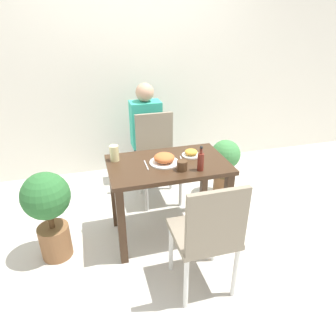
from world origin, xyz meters
name	(u,v)px	position (x,y,z in m)	size (l,w,h in m)	color
ground_plane	(168,232)	(0.00, 0.00, 0.00)	(16.00, 16.00, 0.00)	beige
wall_back	(133,65)	(0.00, 1.49, 1.30)	(8.00, 0.05, 2.60)	white
dining_table	(168,177)	(0.00, 0.00, 0.59)	(0.99, 0.61, 0.73)	#3D2819
chair_near	(208,233)	(0.08, -0.70, 0.52)	(0.42, 0.42, 0.92)	gray
chair_far	(157,153)	(0.07, 0.66, 0.52)	(0.42, 0.42, 0.92)	gray
food_plate	(164,159)	(-0.03, 0.00, 0.76)	(0.24, 0.24, 0.08)	white
side_plate	(191,153)	(0.23, 0.08, 0.75)	(0.16, 0.16, 0.06)	white
drink_cup	(182,166)	(0.07, -0.16, 0.77)	(0.08, 0.08, 0.08)	#4C331E
juice_glass	(114,153)	(-0.42, 0.16, 0.79)	(0.08, 0.08, 0.13)	beige
sauce_bottle	(201,161)	(0.21, -0.20, 0.81)	(0.05, 0.05, 0.21)	maroon
fork_utensil	(146,165)	(-0.18, 0.00, 0.73)	(0.01, 0.17, 0.00)	silver
spoon_utensil	(182,161)	(0.12, 0.00, 0.73)	(0.04, 0.18, 0.00)	silver
potted_plant_left	(48,208)	(-0.98, -0.02, 0.47)	(0.37, 0.37, 0.77)	brown
potted_plant_right	(225,162)	(0.78, 0.50, 0.39)	(0.31, 0.31, 0.64)	brown
person_figure	(146,135)	(0.04, 1.06, 0.58)	(0.34, 0.22, 1.17)	#2D3347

